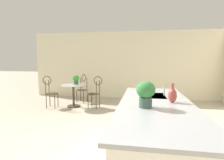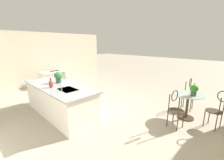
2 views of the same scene
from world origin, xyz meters
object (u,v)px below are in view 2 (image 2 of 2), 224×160
(potted_plant_counter_near, at_px, (58,77))
(bistro_table, at_px, (187,104))
(chair_near_window, at_px, (217,108))
(chair_toward_desk, at_px, (189,92))
(writing_desk, at_px, (53,76))
(vase_on_counter, at_px, (51,84))
(keyboard, at_px, (54,71))
(potted_plant_on_table, at_px, (194,90))
(chair_by_island, at_px, (175,107))

(potted_plant_counter_near, bearing_deg, bistro_table, -144.17)
(chair_near_window, xyz_separation_m, chair_toward_desk, (0.93, -0.79, 0.00))
(chair_near_window, bearing_deg, writing_desk, 8.62)
(potted_plant_counter_near, height_order, vase_on_counter, potted_plant_counter_near)
(keyboard, bearing_deg, potted_plant_counter_near, 157.54)
(potted_plant_on_table, bearing_deg, chair_near_window, 177.31)
(potted_plant_on_table, height_order, potted_plant_counter_near, potted_plant_counter_near)
(potted_plant_on_table, bearing_deg, writing_desk, 9.64)
(chair_near_window, height_order, keyboard, chair_near_window)
(chair_toward_desk, bearing_deg, writing_desk, 17.06)
(bistro_table, distance_m, potted_plant_counter_near, 3.98)
(chair_near_window, relative_size, vase_on_counter, 3.62)
(keyboard, bearing_deg, writing_desk, 101.31)
(potted_plant_on_table, bearing_deg, vase_on_counter, 41.79)
(chair_by_island, height_order, potted_plant_on_table, potted_plant_on_table)
(chair_by_island, bearing_deg, chair_toward_desk, -83.49)
(chair_near_window, distance_m, keyboard, 7.04)
(bistro_table, height_order, writing_desk, same)
(chair_toward_desk, distance_m, keyboard, 6.29)
(chair_near_window, distance_m, potted_plant_on_table, 0.68)
(writing_desk, relative_size, vase_on_counter, 4.17)
(vase_on_counter, bearing_deg, potted_plant_counter_near, -48.59)
(chair_by_island, distance_m, writing_desk, 6.20)
(vase_on_counter, bearing_deg, chair_near_window, -143.57)
(bistro_table, height_order, potted_plant_on_table, potted_plant_on_table)
(potted_plant_counter_near, bearing_deg, chair_toward_desk, -134.53)
(keyboard, bearing_deg, potted_plant_on_table, -171.26)
(chair_near_window, height_order, chair_toward_desk, same)
(keyboard, bearing_deg, chair_toward_desk, -163.86)
(chair_toward_desk, bearing_deg, potted_plant_on_table, 114.27)
(writing_desk, distance_m, vase_on_counter, 3.78)
(keyboard, relative_size, vase_on_counter, 1.53)
(bistro_table, bearing_deg, chair_toward_desk, -73.52)
(chair_near_window, xyz_separation_m, potted_plant_on_table, (0.59, -0.03, 0.34))
(bistro_table, relative_size, potted_plant_counter_near, 2.27)
(bistro_table, relative_size, vase_on_counter, 2.78)
(vase_on_counter, bearing_deg, chair_toward_desk, -127.48)
(potted_plant_on_table, bearing_deg, chair_toward_desk, -65.73)
(chair_by_island, xyz_separation_m, vase_on_counter, (2.79, 1.93, 0.46))
(writing_desk, relative_size, keyboard, 2.73)
(potted_plant_counter_near, bearing_deg, chair_near_window, -150.31)
(vase_on_counter, bearing_deg, keyboard, -25.97)
(chair_toward_desk, bearing_deg, bistro_table, 106.48)
(writing_desk, height_order, keyboard, keyboard)
(chair_near_window, bearing_deg, potted_plant_on_table, -2.69)
(writing_desk, distance_m, potted_plant_counter_near, 3.32)
(chair_near_window, bearing_deg, chair_by_island, 42.33)
(chair_by_island, distance_m, potted_plant_counter_near, 3.53)
(chair_near_window, bearing_deg, chair_toward_desk, -40.41)
(chair_toward_desk, distance_m, vase_on_counter, 4.32)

